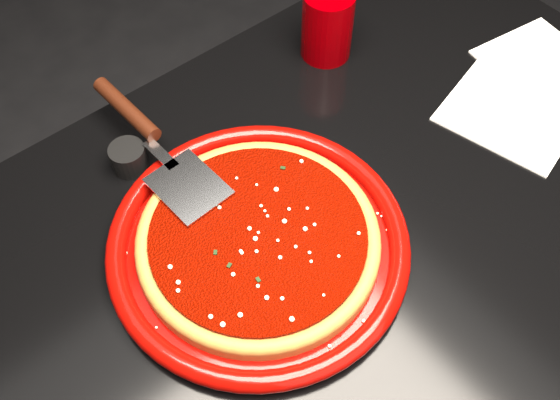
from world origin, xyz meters
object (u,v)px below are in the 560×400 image
(pizza_server, at_px, (156,142))
(cup, at_px, (327,25))
(plate, at_px, (258,243))
(table, at_px, (322,353))
(ramekin, at_px, (129,158))

(pizza_server, relative_size, cup, 2.95)
(plate, bearing_deg, table, -36.93)
(table, height_order, plate, plate)
(cup, height_order, ramekin, cup)
(cup, bearing_deg, plate, -144.94)
(pizza_server, distance_m, cup, 0.33)
(table, xyz_separation_m, pizza_server, (-0.10, 0.25, 0.42))
(cup, bearing_deg, ramekin, 179.95)
(table, xyz_separation_m, cup, (0.23, 0.28, 0.43))
(plate, bearing_deg, pizza_server, 95.83)
(table, distance_m, ramekin, 0.50)
(pizza_server, bearing_deg, ramekin, 142.84)
(table, bearing_deg, ramekin, 115.97)
(ramekin, bearing_deg, plate, -75.90)
(plate, bearing_deg, ramekin, 104.10)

